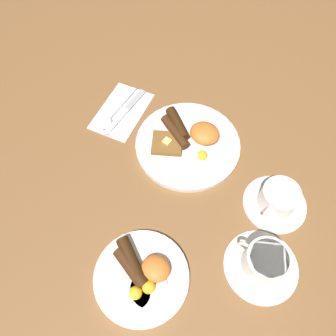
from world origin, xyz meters
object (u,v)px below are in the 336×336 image
(spoon, at_px, (108,119))
(breakfast_plate_near, at_px, (188,142))
(teacup_near, at_px, (278,200))
(knife, at_px, (127,109))
(teacup_far, at_px, (264,263))
(breakfast_plate_far, at_px, (142,275))

(spoon, bearing_deg, breakfast_plate_near, 101.27)
(teacup_near, relative_size, knife, 0.82)
(knife, bearing_deg, teacup_near, 83.91)
(teacup_near, height_order, teacup_far, teacup_far)
(teacup_near, xyz_separation_m, spoon, (0.51, -0.02, -0.02))
(breakfast_plate_near, distance_m, spoon, 0.24)
(teacup_near, height_order, spoon, teacup_near)
(teacup_near, distance_m, knife, 0.49)
(breakfast_plate_near, height_order, breakfast_plate_far, breakfast_plate_near)
(breakfast_plate_near, distance_m, breakfast_plate_far, 0.37)
(knife, distance_m, spoon, 0.06)
(breakfast_plate_near, xyz_separation_m, teacup_near, (-0.27, 0.06, 0.02))
(breakfast_plate_far, relative_size, teacup_near, 1.34)
(breakfast_plate_near, relative_size, teacup_far, 1.70)
(teacup_near, xyz_separation_m, teacup_far, (-0.02, 0.16, 0.00))
(knife, relative_size, spoon, 1.05)
(teacup_far, xyz_separation_m, knife, (0.51, -0.24, -0.03))
(breakfast_plate_far, distance_m, knife, 0.48)
(breakfast_plate_near, bearing_deg, breakfast_plate_far, 101.19)
(breakfast_plate_far, bearing_deg, knife, -53.72)
(breakfast_plate_near, relative_size, teacup_near, 1.82)
(spoon, bearing_deg, teacup_near, 90.35)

